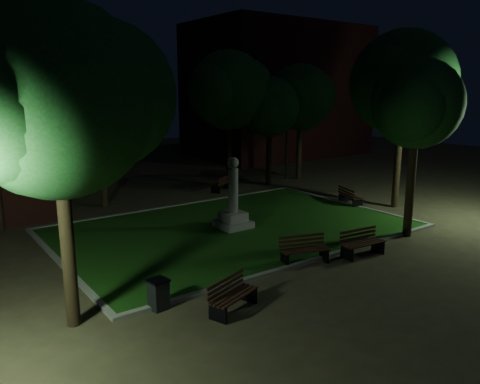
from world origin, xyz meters
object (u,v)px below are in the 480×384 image
object	(u,v)px
bench_near_left	(304,250)
bench_right_side	(349,197)
bench_far_side	(223,184)
trash_bin	(158,294)
bench_west_near	(232,296)
monument	(233,208)
bench_near_right	(362,243)

from	to	relation	value
bench_near_left	bench_right_side	xyz separation A→B (m)	(8.10, 4.89, -0.02)
bench_far_side	trash_bin	distance (m)	16.01
bench_west_near	bench_far_side	distance (m)	16.08
bench_far_side	trash_bin	world-z (taller)	bench_far_side
bench_west_near	trash_bin	distance (m)	2.11
monument	bench_far_side	distance (m)	8.10
monument	trash_bin	size ratio (longest dim) A/B	3.54
bench_near_right	bench_west_near	xyz separation A→B (m)	(-6.60, -0.82, -0.03)
monument	bench_near_left	bearing A→B (deg)	-94.12
bench_near_right	bench_far_side	xyz separation A→B (m)	(2.19, 12.65, -0.02)
monument	trash_bin	distance (m)	8.19
bench_west_near	bench_right_side	world-z (taller)	bench_right_side
bench_near_left	bench_right_side	bearing A→B (deg)	49.47
bench_far_side	bench_west_near	bearing A→B (deg)	31.88
monument	bench_far_side	world-z (taller)	monument
bench_near_left	bench_far_side	distance (m)	12.71
bench_near_right	trash_bin	xyz separation A→B (m)	(-8.24, 0.51, -0.01)
bench_far_side	monument	bearing A→B (deg)	34.35
bench_right_side	bench_near_right	bearing A→B (deg)	154.02
bench_west_near	bench_far_side	bearing A→B (deg)	37.44
bench_near_left	trash_bin	size ratio (longest dim) A/B	2.10
bench_near_right	monument	bearing A→B (deg)	114.81
monument	bench_far_side	xyz separation A→B (m)	(4.12, 6.95, -0.51)
monument	bench_west_near	world-z (taller)	monument
bench_near_right	bench_west_near	size ratio (longest dim) A/B	1.03
bench_far_side	trash_bin	xyz separation A→B (m)	(-10.44, -12.14, 0.01)
bench_right_side	bench_near_left	bearing A→B (deg)	141.00
trash_bin	bench_near_right	bearing A→B (deg)	-3.53
bench_near_right	trash_bin	world-z (taller)	bench_near_right
monument	bench_near_right	bearing A→B (deg)	-71.30
bench_near_left	bench_west_near	bearing A→B (deg)	-141.69
bench_west_near	bench_near_left	bearing A→B (deg)	0.57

